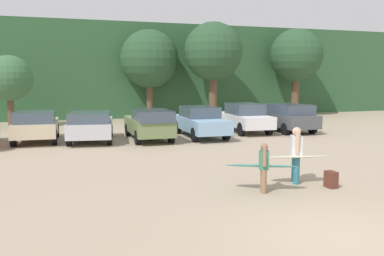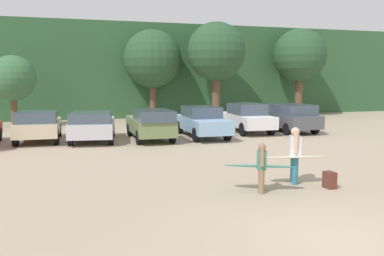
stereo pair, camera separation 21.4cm
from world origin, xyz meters
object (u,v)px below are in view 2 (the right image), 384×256
object	(u,v)px
parked_car_sky_blue	(202,121)
surfboard_teal	(260,166)
parked_car_silver	(92,125)
parked_car_dark_gray	(289,117)
person_adult	(295,152)
person_child	(262,165)
parked_car_white	(247,117)
parked_car_olive_green	(151,124)
surfboard_cream	(294,157)
parked_car_champagne	(38,125)
backpack_dropped	(330,180)

from	to	relation	value
parked_car_sky_blue	surfboard_teal	size ratio (longest dim) A/B	2.39
parked_car_silver	parked_car_dark_gray	bearing A→B (deg)	-79.61
person_adult	person_child	xyz separation A→B (m)	(-1.34, -0.60, -0.17)
parked_car_white	parked_car_dark_gray	world-z (taller)	parked_car_white
parked_car_olive_green	surfboard_cream	bearing A→B (deg)	-166.79
surfboard_cream	parked_car_champagne	bearing A→B (deg)	-44.40
person_child	backpack_dropped	size ratio (longest dim) A/B	2.89
parked_car_dark_gray	parked_car_champagne	bearing A→B (deg)	88.64
parked_car_olive_green	parked_car_white	world-z (taller)	parked_car_white
parked_car_sky_blue	person_adult	bearing A→B (deg)	178.61
person_child	surfboard_teal	distance (m)	0.15
parked_car_dark_gray	backpack_dropped	bearing A→B (deg)	154.59
parked_car_white	surfboard_cream	size ratio (longest dim) A/B	2.19
person_adult	surfboard_teal	bearing A→B (deg)	42.64
parked_car_sky_blue	surfboard_teal	world-z (taller)	parked_car_sky_blue
surfboard_cream	person_adult	bearing A→B (deg)	-120.83
parked_car_olive_green	surfboard_teal	bearing A→B (deg)	-174.22
parked_car_champagne	parked_car_white	size ratio (longest dim) A/B	0.91
parked_car_silver	parked_car_sky_blue	bearing A→B (deg)	-82.67
parked_car_dark_gray	parked_car_sky_blue	bearing A→B (deg)	95.28
parked_car_white	person_adult	xyz separation A→B (m)	(-3.48, -10.63, 0.08)
parked_car_champagne	parked_car_olive_green	xyz separation A→B (m)	(5.13, -1.16, 0.03)
surfboard_cream	backpack_dropped	distance (m)	1.13
parked_car_silver	backpack_dropped	bearing A→B (deg)	-144.21
parked_car_sky_blue	parked_car_dark_gray	world-z (taller)	parked_car_dark_gray
person_child	surfboard_cream	size ratio (longest dim) A/B	0.65
parked_car_sky_blue	parked_car_white	distance (m)	3.07
backpack_dropped	parked_car_champagne	bearing A→B (deg)	125.19
surfboard_teal	person_child	bearing A→B (deg)	106.76
parked_car_white	parked_car_silver	bearing A→B (deg)	98.10
parked_car_sky_blue	parked_car_olive_green	bearing A→B (deg)	99.49
person_adult	surfboard_teal	distance (m)	1.42
parked_car_silver	surfboard_cream	size ratio (longest dim) A/B	2.17
parked_car_sky_blue	backpack_dropped	size ratio (longest dim) A/B	10.52
surfboard_teal	surfboard_cream	bearing A→B (deg)	-139.07
parked_car_champagne	parked_car_dark_gray	size ratio (longest dim) A/B	0.92
parked_car_olive_green	surfboard_cream	world-z (taller)	parked_car_olive_green
parked_car_white	person_adult	distance (m)	11.18
parked_car_olive_green	parked_car_sky_blue	world-z (taller)	parked_car_sky_blue
parked_car_olive_green	backpack_dropped	xyz separation A→B (m)	(2.79, -10.07, -0.58)
parked_car_champagne	parked_car_white	bearing A→B (deg)	-86.70
parked_car_silver	parked_car_dark_gray	size ratio (longest dim) A/B	1.00
person_child	surfboard_teal	xyz separation A→B (m)	(0.02, 0.13, -0.06)
parked_car_champagne	parked_car_dark_gray	world-z (taller)	parked_car_dark_gray
person_child	surfboard_cream	world-z (taller)	person_child
parked_car_sky_blue	parked_car_white	xyz separation A→B (m)	(2.92, 0.95, 0.02)
backpack_dropped	person_adult	bearing A→B (deg)	129.91
parked_car_sky_blue	backpack_dropped	distance (m)	10.45
parked_car_sky_blue	surfboard_cream	distance (m)	9.81
parked_car_sky_blue	surfboard_cream	bearing A→B (deg)	178.07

